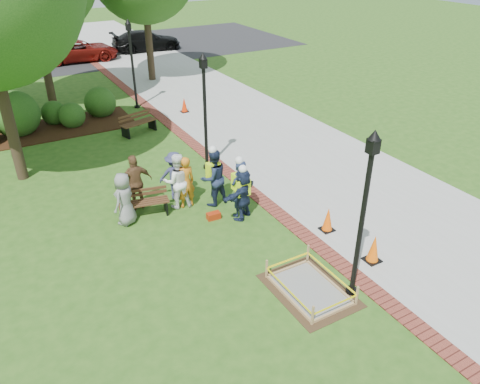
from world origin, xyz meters
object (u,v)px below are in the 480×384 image
bench_near (144,208)px  lamp_near (364,205)px  wet_concrete_pad (310,283)px  hivis_worker_b (239,187)px  hivis_worker_a (243,192)px  cone_front (374,249)px  hivis_worker_c (213,176)px

bench_near → lamp_near: 7.09m
wet_concrete_pad → hivis_worker_b: 4.05m
hivis_worker_a → hivis_worker_b: bearing=93.0°
cone_front → hivis_worker_b: (-1.91, 3.85, 0.59)m
cone_front → lamp_near: lamp_near is taller
wet_concrete_pad → bench_near: size_ratio=1.44×
wet_concrete_pad → lamp_near: (0.86, -0.56, 2.25)m
cone_front → hivis_worker_a: hivis_worker_a is taller
lamp_near → hivis_worker_c: 5.78m
cone_front → hivis_worker_b: hivis_worker_b is taller
bench_near → cone_front: 6.92m
cone_front → wet_concrete_pad: bearing=-176.8°
lamp_near → hivis_worker_a: lamp_near is taller
hivis_worker_b → hivis_worker_c: hivis_worker_c is taller
bench_near → hivis_worker_b: bearing=-28.6°
hivis_worker_a → hivis_worker_b: (-0.01, 0.20, 0.09)m
hivis_worker_a → hivis_worker_c: 1.24m
lamp_near → hivis_worker_a: size_ratio=2.38×
cone_front → hivis_worker_a: (-1.90, 3.65, 0.50)m
cone_front → hivis_worker_a: bearing=117.5°
lamp_near → hivis_worker_b: 4.81m
hivis_worker_c → wet_concrete_pad: bearing=-88.7°
wet_concrete_pad → cone_front: (2.18, 0.12, 0.16)m
hivis_worker_a → wet_concrete_pad: bearing=-94.2°
cone_front → hivis_worker_a: 4.15m
hivis_worker_b → bench_near: bearing=151.4°
hivis_worker_a → hivis_worker_c: size_ratio=0.88×
wet_concrete_pad → bench_near: (-2.31, 5.38, 0.03)m
cone_front → hivis_worker_a: size_ratio=0.46×
lamp_near → hivis_worker_a: (-0.58, 4.33, -1.59)m
bench_near → hivis_worker_c: 2.36m
hivis_worker_b → hivis_worker_c: (-0.38, 0.98, 0.02)m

